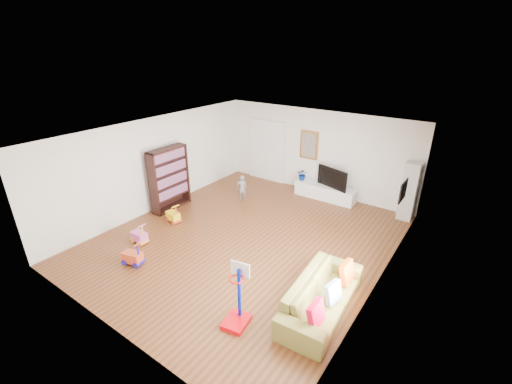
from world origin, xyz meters
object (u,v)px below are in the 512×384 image
Objects in this scene: basketball_hoop at (236,297)px; media_console at (325,192)px; bookshelf at (169,179)px; sofa at (322,295)px.

media_console is at bearing 89.62° from basketball_hoop.
basketball_hoop reaches higher than media_console.
sofa is (5.54, -1.35, -0.60)m from bookshelf.
media_console is at bearing 42.27° from bookshelf.
media_console is 1.04× the size of bookshelf.
sofa is at bearing 37.96° from basketball_hoop.
media_console is 5.89m from basketball_hoop.
basketball_hoop is (-1.07, -1.19, 0.27)m from sofa.
bookshelf reaches higher than basketball_hoop.
bookshelf is 5.74m from sofa.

